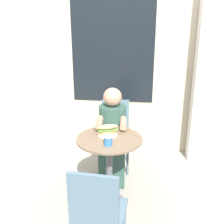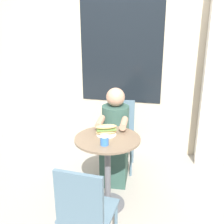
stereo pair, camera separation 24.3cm
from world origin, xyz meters
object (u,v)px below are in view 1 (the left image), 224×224
Objects in this scene: sandwich_on_plate at (107,130)px; seated_diner at (112,141)px; cafe_table at (109,158)px; diner_chair at (115,128)px; empty_chair_across at (97,211)px; drink_cup at (108,140)px.

seated_diner is at bearing 91.23° from sandwich_on_plate.
cafe_table is 3.46× the size of sandwich_on_plate.
diner_chair is (-0.05, 0.83, -0.02)m from cafe_table.
cafe_table is 0.87× the size of diner_chair.
empty_chair_across is (0.06, -1.23, 0.03)m from seated_diner.
seated_diner is 1.29× the size of empty_chair_across.
drink_cup is (0.01, -0.15, 0.26)m from cafe_table.
diner_chair is 1.58m from empty_chair_across.
seated_diner is at bearing 86.58° from diner_chair.
seated_diner is 5.12× the size of sandwich_on_plate.
sandwich_on_plate is at bearing 100.73° from drink_cup.
seated_diner is at bearing 94.55° from cafe_table.
cafe_table is at bearing -66.19° from sandwich_on_plate.
seated_diner reaches higher than empty_chair_across.
drink_cup is (-0.01, 0.59, 0.28)m from empty_chair_across.
cafe_table is 0.87× the size of empty_chair_across.
drink_cup is (0.06, -0.99, 0.28)m from diner_chair.
empty_chair_across reaches higher than cafe_table.
seated_diner reaches higher than cafe_table.
empty_chair_across is (0.02, -0.74, -0.02)m from cafe_table.
drink_cup is (0.04, -0.22, -0.00)m from sandwich_on_plate.
sandwich_on_plate reaches higher than cafe_table.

